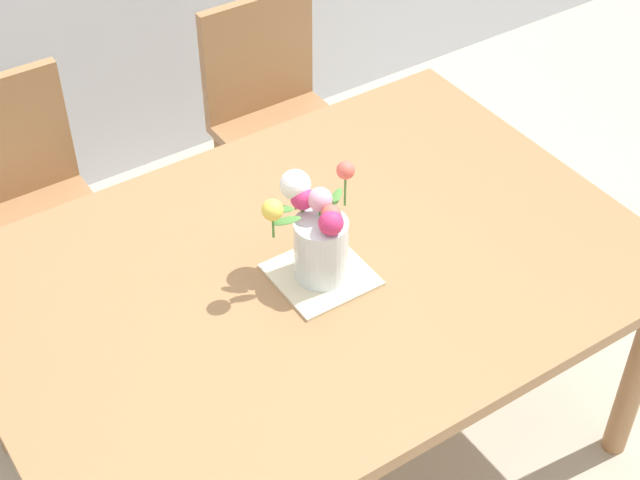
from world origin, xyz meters
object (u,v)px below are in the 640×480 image
object	(u,v)px
dining_table	(312,288)
chair_right	(276,111)
flower_vase	(317,233)
chair_left	(25,202)

from	to	relation	value
dining_table	chair_right	world-z (taller)	chair_right
flower_vase	chair_left	bearing A→B (deg)	115.13
chair_left	flower_vase	bearing A→B (deg)	115.13
dining_table	chair_left	world-z (taller)	chair_left
flower_vase	dining_table	bearing A→B (deg)	79.41
dining_table	chair_right	size ratio (longest dim) A/B	1.86
chair_left	flower_vase	xyz separation A→B (m)	(0.44, -0.95, 0.35)
dining_table	chair_left	distance (m)	1.03
chair_left	dining_table	bearing A→B (deg)	116.09
chair_left	flower_vase	size ratio (longest dim) A/B	3.16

